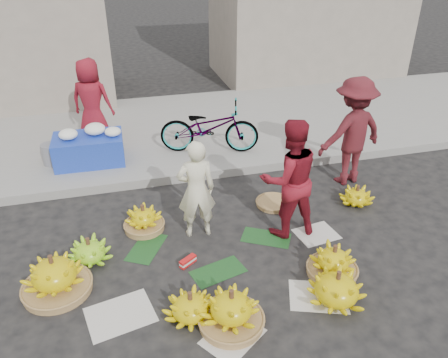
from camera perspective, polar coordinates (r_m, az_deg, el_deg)
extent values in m
plane|color=black|center=(5.63, -0.26, -10.55)|extent=(80.00, 80.00, 0.00)
cube|color=gray|center=(7.38, -4.59, 0.57)|extent=(40.00, 0.25, 0.15)
cube|color=gray|center=(9.26, -7.06, 6.52)|extent=(40.00, 4.00, 0.12)
cylinder|color=olive|center=(5.54, -20.90, -13.14)|extent=(0.78, 0.78, 0.09)
cylinder|color=#472B1C|center=(5.28, -21.69, -9.82)|extent=(0.05, 0.05, 0.12)
cylinder|color=#472B1C|center=(4.75, -4.47, -15.12)|extent=(0.05, 0.05, 0.12)
cylinder|color=olive|center=(4.85, 0.95, -18.02)|extent=(0.69, 0.69, 0.09)
cylinder|color=#472B1C|center=(4.58, 0.98, -14.93)|extent=(0.05, 0.05, 0.12)
cylinder|color=#472B1C|center=(5.02, 14.74, -12.19)|extent=(0.05, 0.05, 0.12)
cylinder|color=olive|center=(5.57, 13.91, -11.53)|extent=(0.60, 0.60, 0.09)
cylinder|color=#472B1C|center=(5.37, 14.31, -8.95)|extent=(0.05, 0.05, 0.12)
cylinder|color=#472B1C|center=(6.89, 17.08, -1.27)|extent=(0.05, 0.05, 0.12)
cylinder|color=#472B1C|center=(5.71, -17.36, -7.90)|extent=(0.05, 0.05, 0.12)
cylinder|color=olive|center=(6.24, -10.35, -6.09)|extent=(0.55, 0.55, 0.09)
cylinder|color=#472B1C|center=(6.08, -10.59, -3.86)|extent=(0.05, 0.05, 0.12)
cylinder|color=olive|center=(6.71, 6.47, -3.15)|extent=(0.68, 0.68, 0.06)
cube|color=red|center=(5.55, -4.74, -10.65)|extent=(0.24, 0.19, 0.10)
imported|color=#F0ECCA|center=(5.71, -3.65, -1.42)|extent=(0.52, 0.36, 1.39)
imported|color=maroon|center=(5.75, 8.52, 0.03)|extent=(0.82, 0.65, 1.66)
imported|color=maroon|center=(7.24, 16.38, 5.93)|extent=(1.24, 0.84, 1.76)
cube|color=#1A36AE|center=(7.92, -17.21, 3.72)|extent=(1.18, 0.75, 0.48)
ellipsoid|color=white|center=(7.78, -19.69, 5.47)|extent=(0.31, 0.31, 0.17)
ellipsoid|color=white|center=(7.83, -16.51, 6.24)|extent=(0.35, 0.35, 0.19)
ellipsoid|color=white|center=(7.69, -14.32, 5.97)|extent=(0.27, 0.27, 0.15)
cylinder|color=slate|center=(8.12, -21.61, 3.07)|extent=(0.32, 0.32, 0.36)
imported|color=maroon|center=(8.61, -16.91, 9.74)|extent=(0.91, 0.76, 1.58)
imported|color=gray|center=(7.90, -1.94, 6.76)|extent=(1.08, 1.88, 0.93)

